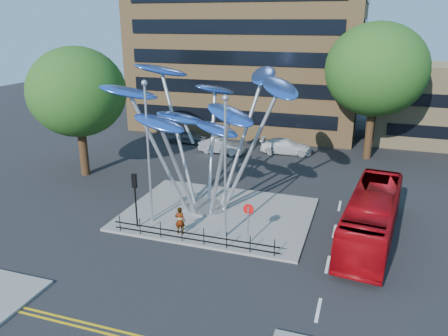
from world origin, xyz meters
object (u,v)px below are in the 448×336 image
(pedestrian, at_px, (180,221))
(parked_car_right, at_px, (286,146))
(no_entry_sign_island, at_px, (248,217))
(tree_right, at_px, (376,70))
(red_bus, at_px, (372,216))
(parked_car_left, at_px, (188,136))
(street_lamp_right, at_px, (225,156))
(traffic_light_island, at_px, (135,189))
(leaf_sculpture, at_px, (205,108))
(parked_car_mid, at_px, (222,146))
(street_lamp_left, at_px, (148,141))
(tree_left, at_px, (77,92))

(pedestrian, height_order, parked_car_right, pedestrian)
(no_entry_sign_island, bearing_deg, tree_right, 72.88)
(red_bus, distance_m, parked_car_left, 24.30)
(street_lamp_right, bearing_deg, parked_car_right, 89.64)
(traffic_light_island, height_order, red_bus, traffic_light_island)
(red_bus, bearing_deg, parked_car_right, 123.27)
(street_lamp_right, height_order, pedestrian, street_lamp_right)
(leaf_sculpture, relative_size, parked_car_mid, 2.90)
(pedestrian, xyz_separation_m, parked_car_right, (2.74, 18.68, -0.28))
(street_lamp_left, xyz_separation_m, traffic_light_island, (-0.50, -1.00, -2.74))
(tree_right, bearing_deg, parked_car_mid, -168.43)
(street_lamp_left, height_order, parked_car_right, street_lamp_left)
(street_lamp_left, height_order, parked_car_mid, street_lamp_left)
(tree_right, bearing_deg, traffic_light_island, -123.69)
(leaf_sculpture, xyz_separation_m, parked_car_left, (-7.66, 14.95, -6.15))
(leaf_sculpture, bearing_deg, street_lamp_right, -55.09)
(parked_car_left, distance_m, parked_car_mid, 5.07)
(parked_car_mid, bearing_deg, street_lamp_right, -157.36)
(leaf_sculpture, relative_size, parked_car_right, 2.60)
(parked_car_left, bearing_deg, street_lamp_right, -154.32)
(no_entry_sign_island, relative_size, pedestrian, 1.45)
(tree_right, xyz_separation_m, leaf_sculpture, (-10.07, -15.32, -1.16))
(street_lamp_right, distance_m, red_bus, 9.15)
(traffic_light_island, bearing_deg, parked_car_mid, 90.78)
(tree_left, relative_size, street_lamp_left, 1.17)
(tree_left, relative_size, red_bus, 0.98)
(street_lamp_left, xyz_separation_m, no_entry_sign_island, (6.50, -0.98, -3.54))
(pedestrian, bearing_deg, tree_left, -37.37)
(tree_right, bearing_deg, pedestrian, -117.45)
(leaf_sculpture, bearing_deg, parked_car_mid, 104.07)
(red_bus, relative_size, parked_car_right, 2.16)
(street_lamp_left, distance_m, pedestrian, 5.07)
(traffic_light_island, distance_m, red_bus, 13.89)
(pedestrian, bearing_deg, no_entry_sign_island, 175.14)
(leaf_sculpture, distance_m, street_lamp_left, 4.28)
(street_lamp_left, relative_size, parked_car_mid, 2.01)
(parked_car_mid, height_order, parked_car_right, parked_car_mid)
(tree_right, distance_m, pedestrian, 23.08)
(red_bus, bearing_deg, street_lamp_left, -164.45)
(no_entry_sign_island, distance_m, parked_car_right, 18.75)
(street_lamp_left, distance_m, parked_car_left, 19.44)
(street_lamp_left, bearing_deg, pedestrian, -22.88)
(street_lamp_right, distance_m, no_entry_sign_island, 3.64)
(street_lamp_left, xyz_separation_m, parked_car_right, (5.11, 17.68, -4.65))
(tree_right, xyz_separation_m, red_bus, (0.50, -16.42, -6.57))
(tree_left, distance_m, pedestrian, 15.19)
(red_bus, distance_m, parked_car_mid, 19.42)
(leaf_sculpture, xyz_separation_m, traffic_light_island, (-2.93, -4.18, -4.26))
(red_bus, xyz_separation_m, parked_car_right, (-7.89, 15.60, -0.76))
(tree_right, relative_size, parked_car_right, 2.48)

